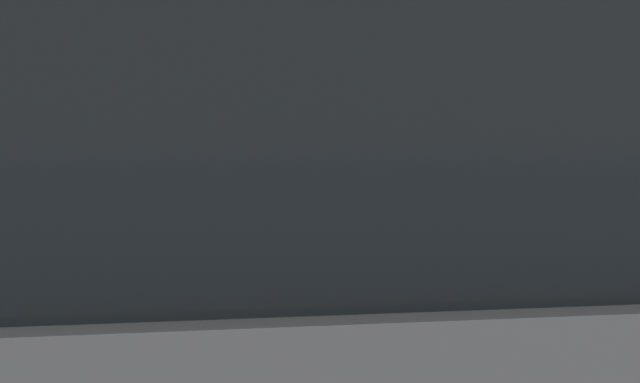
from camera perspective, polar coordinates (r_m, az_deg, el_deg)
name	(u,v)px	position (r m, az deg, el deg)	size (l,w,h in m)	color
parking_meter	(295,191)	(4.33, -1.19, 0.03)	(0.15, 0.16, 1.54)	slate
pedestrian_at_meter	(421,230)	(4.49, 4.86, -1.86)	(0.60, 0.46, 1.64)	#1E233F
parked_sedan_gray	(188,375)	(2.73, -6.37, -8.73)	(4.61, 1.84, 1.76)	slate
background_railing	(274,224)	(6.41, -2.23, -1.58)	(24.06, 0.06, 1.13)	black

